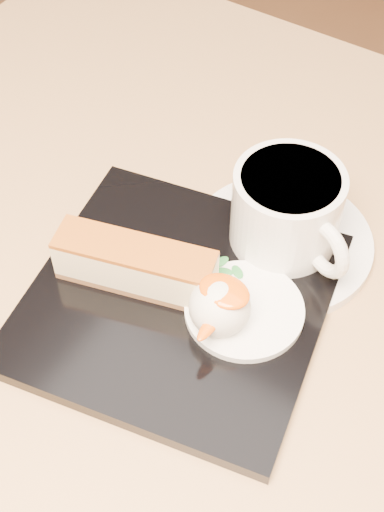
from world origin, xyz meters
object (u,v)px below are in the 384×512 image
Objects in this scene: cheesecake at (135,265)px; coffee_cup at (288,210)px; ice_cream_scoop at (220,306)px; saucer at (281,242)px; dessert_plate at (178,301)px; table at (168,403)px.

cheesecake is 1.14× the size of coffee_cup.
coffee_cup reaches higher than ice_cream_scoop.
cheesecake is 0.13m from coffee_cup.
saucer is at bearing -180.00° from coffee_cup.
ice_cream_scoop is at bearing -7.13° from dessert_plate.
table is 0.23m from coffee_cup.
coffee_cup is at bearing -24.15° from saucer.
table is 0.20m from saucer.
coffee_cup is (0.05, 0.10, 0.20)m from table.
dessert_plate reaches higher than saucer.
coffee_cup is (0.08, 0.10, 0.01)m from cheesecake.
dessert_plate is at bearing 172.87° from ice_cream_scoop.
table is 3.64× the size of dessert_plate.
cheesecake is 0.13m from saucer.
ice_cream_scoop is at bearing -15.47° from cheesecake.
dessert_plate is 0.10m from saucer.
dessert_plate is 1.97× the size of coffee_cup.
ice_cream_scoop is at bearing -89.11° from saucer.
dessert_plate is 1.74× the size of cheesecake.
cheesecake is at bearing 180.00° from ice_cream_scoop.
table is at bearing -174.97° from ice_cream_scoop.
cheesecake reaches higher than saucer.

